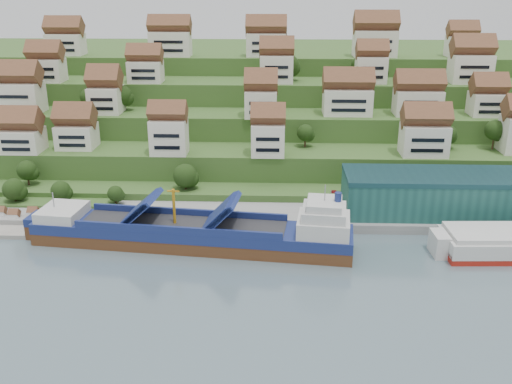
{
  "coord_description": "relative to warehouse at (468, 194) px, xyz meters",
  "views": [
    {
      "loc": [
        5.13,
        -114.8,
        56.04
      ],
      "look_at": [
        0.33,
        14.0,
        8.0
      ],
      "focal_mm": 40.0,
      "sensor_mm": 36.0,
      "label": 1
    }
  ],
  "objects": [
    {
      "name": "hillside",
      "position": [
        -52.0,
        86.55,
        3.46
      ],
      "size": [
        260.0,
        128.0,
        31.0
      ],
      "color": "#2D4C1E",
      "rests_on": "ground"
    },
    {
      "name": "pebble_beach",
      "position": [
        -110.0,
        -5.0,
        -6.7
      ],
      "size": [
        45.0,
        20.0,
        1.0
      ],
      "primitive_type": "cube",
      "color": "gray",
      "rests_on": "ground"
    },
    {
      "name": "quay",
      "position": [
        -32.0,
        -2.0,
        -6.1
      ],
      "size": [
        180.0,
        14.0,
        2.2
      ],
      "primitive_type": "cube",
      "color": "gray",
      "rests_on": "ground"
    },
    {
      "name": "flagpole",
      "position": [
        -33.89,
        -7.0,
        -0.32
      ],
      "size": [
        1.28,
        0.16,
        8.0
      ],
      "color": "gray",
      "rests_on": "quay"
    },
    {
      "name": "hillside_village",
      "position": [
        -49.47,
        44.8,
        17.64
      ],
      "size": [
        160.87,
        62.64,
        28.86
      ],
      "color": "silver",
      "rests_on": "ground"
    },
    {
      "name": "warehouse",
      "position": [
        0.0,
        0.0,
        0.0
      ],
      "size": [
        60.0,
        15.0,
        10.0
      ],
      "primitive_type": "cube",
      "color": "#1F564F",
      "rests_on": "quay"
    },
    {
      "name": "ground",
      "position": [
        -52.0,
        -17.0,
        -7.2
      ],
      "size": [
        300.0,
        300.0,
        0.0
      ],
      "primitive_type": "plane",
      "color": "slate",
      "rests_on": "ground"
    },
    {
      "name": "cargo_ship",
      "position": [
        -63.66,
        -16.67,
        -4.14
      ],
      "size": [
        72.11,
        18.89,
        15.73
      ],
      "rotation": [
        0.0,
        0.0,
        -0.11
      ],
      "color": "#533019",
      "rests_on": "ground"
    },
    {
      "name": "hillside_trees",
      "position": [
        -62.03,
        29.33,
        10.05
      ],
      "size": [
        140.72,
        62.11,
        30.43
      ],
      "color": "#223D14",
      "rests_on": "ground"
    },
    {
      "name": "beach_huts",
      "position": [
        -112.0,
        -6.25,
        -5.1
      ],
      "size": [
        14.4,
        3.7,
        2.2
      ],
      "color": "white",
      "rests_on": "pebble_beach"
    }
  ]
}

